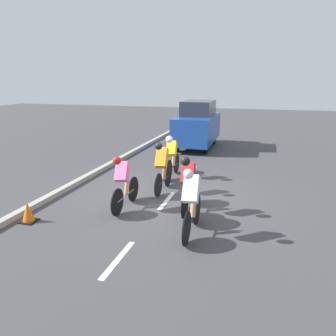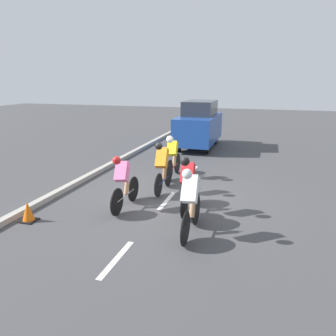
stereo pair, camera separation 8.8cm
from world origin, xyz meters
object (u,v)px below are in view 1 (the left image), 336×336
at_px(cyclist_pink, 123,181).
at_px(traffic_cone, 28,212).
at_px(support_car, 197,125).
at_px(cyclist_red, 188,182).
at_px(cyclist_white, 191,200).
at_px(cyclist_orange, 162,166).
at_px(cyclist_yellow, 172,155).

bearing_deg(cyclist_pink, traffic_cone, 36.68).
relative_size(support_car, traffic_cone, 7.82).
bearing_deg(cyclist_pink, cyclist_red, -169.99).
relative_size(cyclist_white, traffic_cone, 3.60).
xyz_separation_m(cyclist_pink, cyclist_orange, (-0.55, -1.54, 0.06)).
bearing_deg(traffic_cone, support_car, -102.03).
relative_size(cyclist_red, traffic_cone, 3.40).
height_order(cyclist_red, cyclist_yellow, cyclist_red).
relative_size(cyclist_pink, support_car, 0.45).
bearing_deg(cyclist_pink, cyclist_orange, -109.69).
bearing_deg(cyclist_white, cyclist_pink, -25.92).
bearing_deg(cyclist_orange, traffic_cone, 50.55).
xyz_separation_m(cyclist_pink, support_car, (-0.22, -8.35, 0.37)).
bearing_deg(cyclist_white, cyclist_yellow, -68.79).
distance_m(cyclist_orange, cyclist_red, 1.66).
bearing_deg(cyclist_yellow, cyclist_orange, 94.99).
bearing_deg(cyclist_yellow, cyclist_pink, 82.25).
relative_size(cyclist_yellow, support_car, 0.44).
distance_m(cyclist_pink, cyclist_orange, 1.64).
distance_m(cyclist_pink, traffic_cone, 2.37).
height_order(cyclist_orange, traffic_cone, cyclist_orange).
xyz_separation_m(cyclist_orange, cyclist_yellow, (0.13, -1.53, -0.03)).
distance_m(cyclist_pink, cyclist_white, 2.21).
xyz_separation_m(cyclist_pink, cyclist_white, (-1.99, 0.97, 0.05)).
bearing_deg(support_car, cyclist_pink, 88.50).
height_order(cyclist_pink, cyclist_white, cyclist_white).
relative_size(cyclist_pink, traffic_cone, 3.53).
bearing_deg(cyclist_red, cyclist_orange, -49.32).
height_order(cyclist_white, cyclist_yellow, cyclist_white).
xyz_separation_m(cyclist_white, cyclist_red, (0.36, -1.26, -0.01)).
bearing_deg(support_car, cyclist_orange, 92.81).
xyz_separation_m(cyclist_pink, cyclist_red, (-1.63, -0.29, 0.04)).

